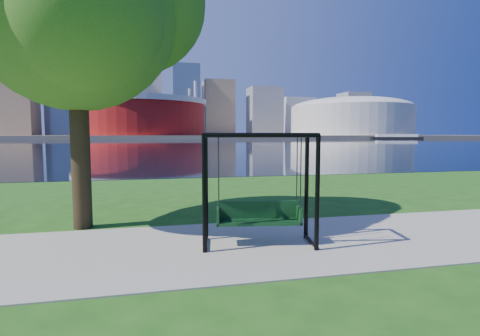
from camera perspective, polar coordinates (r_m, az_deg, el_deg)
name	(u,v)px	position (r m, az deg, el deg)	size (l,w,h in m)	color
ground	(227,240)	(8.41, -2.00, -10.92)	(900.00, 900.00, 0.00)	#1E5114
path	(232,246)	(7.94, -1.30, -11.79)	(120.00, 4.00, 0.03)	#9E937F
river	(160,143)	(109.97, -12.15, 3.76)	(900.00, 180.00, 0.02)	black
far_bank	(156,136)	(313.95, -12.69, 4.71)	(900.00, 228.00, 2.00)	#937F60
stadium	(140,116)	(243.38, -15.04, 7.71)	(83.00, 83.00, 32.00)	maroon
arena	(351,116)	(279.00, 16.54, 7.65)	(84.00, 84.00, 26.56)	beige
skyline	(150,95)	(329.06, -13.58, 10.79)	(392.00, 66.00, 96.50)	gray
swing	(259,192)	(7.78, 2.87, -3.63)	(2.44, 1.36, 2.36)	black
park_tree	(73,0)	(10.55, -24.13, 22.31)	(6.40, 5.78, 7.94)	black
barge	(396,137)	(233.36, 22.71, 4.42)	(28.46, 16.02, 2.76)	black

